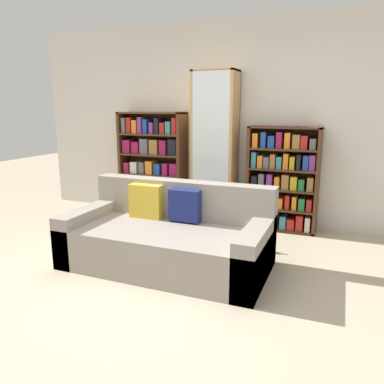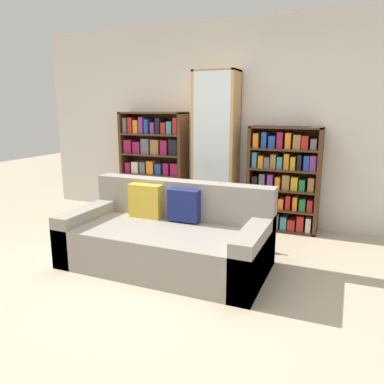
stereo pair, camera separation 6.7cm
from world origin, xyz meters
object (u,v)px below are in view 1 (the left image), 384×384
object	(u,v)px
wine_bottle	(247,237)
couch	(169,238)
bookshelf_right	(283,180)
display_cabinet	(215,149)
bookshelf_left	(153,165)

from	to	relation	value
wine_bottle	couch	bearing A→B (deg)	-132.73
couch	bookshelf_right	world-z (taller)	bookshelf_right
couch	display_cabinet	bearing A→B (deg)	91.90
display_cabinet	bookshelf_right	distance (m)	0.99
couch	wine_bottle	world-z (taller)	couch
bookshelf_right	bookshelf_left	bearing A→B (deg)	-180.00
display_cabinet	wine_bottle	xyz separation A→B (m)	(0.69, -0.88, -0.87)
bookshelf_left	display_cabinet	world-z (taller)	display_cabinet
couch	display_cabinet	world-z (taller)	display_cabinet
bookshelf_left	wine_bottle	size ratio (longest dim) A/B	4.36
wine_bottle	bookshelf_right	bearing A→B (deg)	75.94
display_cabinet	bookshelf_right	bearing A→B (deg)	0.98
bookshelf_left	bookshelf_right	xyz separation A→B (m)	(1.88, 0.00, -0.08)
display_cabinet	wine_bottle	bearing A→B (deg)	-51.77
bookshelf_right	wine_bottle	size ratio (longest dim) A/B	3.87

